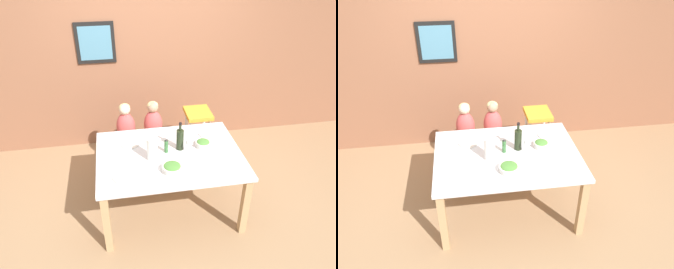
% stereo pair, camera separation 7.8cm
% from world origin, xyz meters
% --- Properties ---
extents(ground_plane, '(14.00, 14.00, 0.00)m').
position_xyz_m(ground_plane, '(0.00, 0.00, 0.00)').
color(ground_plane, '#9E7A56').
extents(wall_back, '(10.00, 0.09, 2.70)m').
position_xyz_m(wall_back, '(-0.00, 1.49, 1.35)').
color(wall_back, '#8E5B42').
rests_on(wall_back, ground_plane).
extents(dining_table, '(1.46, 1.06, 0.72)m').
position_xyz_m(dining_table, '(0.00, 0.00, 0.63)').
color(dining_table, silver).
rests_on(dining_table, ground_plane).
extents(chair_far_left, '(0.36, 0.42, 0.45)m').
position_xyz_m(chair_far_left, '(-0.39, 0.77, 0.38)').
color(chair_far_left, silver).
rests_on(chair_far_left, ground_plane).
extents(chair_far_center, '(0.36, 0.42, 0.45)m').
position_xyz_m(chair_far_center, '(-0.06, 0.77, 0.38)').
color(chair_far_center, silver).
rests_on(chair_far_center, ground_plane).
extents(chair_right_highchair, '(0.31, 0.35, 0.76)m').
position_xyz_m(chair_right_highchair, '(0.49, 0.77, 0.58)').
color(chair_right_highchair, silver).
rests_on(chair_right_highchair, ground_plane).
extents(person_child_left, '(0.22, 0.18, 0.48)m').
position_xyz_m(person_child_left, '(-0.39, 0.77, 0.68)').
color(person_child_left, '#C64C4C').
rests_on(person_child_left, chair_far_left).
extents(person_child_center, '(0.22, 0.18, 0.48)m').
position_xyz_m(person_child_center, '(-0.06, 0.77, 0.68)').
color(person_child_center, '#C64C4C').
rests_on(person_child_center, chair_far_center).
extents(wine_bottle, '(0.08, 0.08, 0.31)m').
position_xyz_m(wine_bottle, '(0.12, 0.07, 0.84)').
color(wine_bottle, '#232D19').
rests_on(wine_bottle, dining_table).
extents(paper_towel_roll, '(0.11, 0.11, 0.24)m').
position_xyz_m(paper_towel_roll, '(-0.18, -0.06, 0.84)').
color(paper_towel_roll, white).
rests_on(paper_towel_roll, dining_table).
extents(wine_glass_near, '(0.07, 0.07, 0.17)m').
position_xyz_m(wine_glass_near, '(0.20, -0.02, 0.84)').
color(wine_glass_near, white).
rests_on(wine_glass_near, dining_table).
extents(salad_bowl_large, '(0.19, 0.19, 0.08)m').
position_xyz_m(salad_bowl_large, '(-0.02, -0.28, 0.76)').
color(salad_bowl_large, silver).
rests_on(salad_bowl_large, dining_table).
extents(salad_bowl_small, '(0.16, 0.16, 0.08)m').
position_xyz_m(salad_bowl_small, '(0.37, 0.07, 0.76)').
color(salad_bowl_small, silver).
rests_on(salad_bowl_small, dining_table).
extents(dinner_plate_front_left, '(0.21, 0.21, 0.01)m').
position_xyz_m(dinner_plate_front_left, '(-0.47, -0.30, 0.73)').
color(dinner_plate_front_left, silver).
rests_on(dinner_plate_front_left, dining_table).
extents(dinner_plate_back_left, '(0.21, 0.21, 0.01)m').
position_xyz_m(dinner_plate_back_left, '(-0.38, 0.25, 0.73)').
color(dinner_plate_back_left, silver).
rests_on(dinner_plate_back_left, dining_table).
extents(dinner_plate_back_right, '(0.21, 0.21, 0.01)m').
position_xyz_m(dinner_plate_back_right, '(0.49, 0.28, 0.73)').
color(dinner_plate_back_right, silver).
rests_on(dinner_plate_back_right, dining_table).
extents(condiment_bottle_hot_sauce, '(0.04, 0.04, 0.15)m').
position_xyz_m(condiment_bottle_hot_sauce, '(-0.03, 0.04, 0.79)').
color(condiment_bottle_hot_sauce, '#336633').
rests_on(condiment_bottle_hot_sauce, dining_table).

